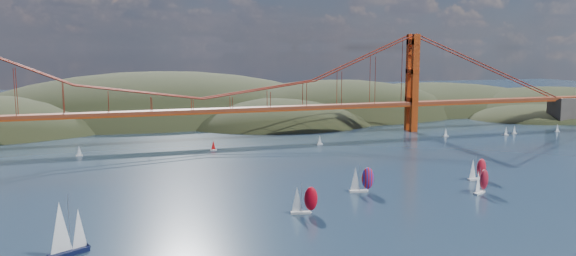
# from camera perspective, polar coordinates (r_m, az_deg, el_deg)

# --- Properties ---
(headlands) EXTENTS (725.00, 225.00, 96.00)m
(headlands) POSITION_cam_1_polar(r_m,az_deg,el_deg) (394.82, -4.57, -0.59)
(headlands) COLOR black
(headlands) RESTS_ON ground
(bridge) EXTENTS (552.00, 12.00, 55.00)m
(bridge) POSITION_cam_1_polar(r_m,az_deg,el_deg) (284.99, -9.11, 5.01)
(bridge) COLOR brown
(bridge) RESTS_ON ground
(sloop_navy) EXTENTS (9.89, 8.34, 14.46)m
(sloop_navy) POSITION_cam_1_polar(r_m,az_deg,el_deg) (139.83, -21.63, -9.50)
(sloop_navy) COLOR black
(sloop_navy) RESTS_ON ground
(racer_0) EXTENTS (8.00, 4.30, 8.97)m
(racer_0) POSITION_cam_1_polar(r_m,az_deg,el_deg) (162.38, 1.60, -7.26)
(racer_0) COLOR silver
(racer_0) RESTS_ON ground
(racer_1) EXTENTS (7.87, 5.68, 8.84)m
(racer_1) POSITION_cam_1_polar(r_m,az_deg,el_deg) (195.10, 19.02, -5.10)
(racer_1) COLOR white
(racer_1) RESTS_ON ground
(racer_2) EXTENTS (7.62, 3.26, 8.67)m
(racer_2) POSITION_cam_1_polar(r_m,az_deg,el_deg) (214.15, 18.64, -3.94)
(racer_2) COLOR white
(racer_2) RESTS_ON ground
(racer_rwb) EXTENTS (8.38, 4.28, 9.41)m
(racer_rwb) POSITION_cam_1_polar(r_m,az_deg,el_deg) (187.54, 7.45, -5.15)
(racer_rwb) COLOR white
(racer_rwb) RESTS_ON ground
(distant_boat_3) EXTENTS (3.00, 2.00, 4.70)m
(distant_boat_3) POSITION_cam_1_polar(r_m,az_deg,el_deg) (263.81, -20.45, -2.18)
(distant_boat_3) COLOR silver
(distant_boat_3) RESTS_ON ground
(distant_boat_4) EXTENTS (3.00, 2.00, 4.70)m
(distant_boat_4) POSITION_cam_1_polar(r_m,az_deg,el_deg) (313.52, 15.74, -0.40)
(distant_boat_4) COLOR silver
(distant_boat_4) RESTS_ON ground
(distant_boat_5) EXTENTS (3.00, 2.00, 4.70)m
(distant_boat_5) POSITION_cam_1_polar(r_m,az_deg,el_deg) (328.47, 21.28, -0.27)
(distant_boat_5) COLOR silver
(distant_boat_5) RESTS_ON ground
(distant_boat_6) EXTENTS (3.00, 2.00, 4.70)m
(distant_boat_6) POSITION_cam_1_polar(r_m,az_deg,el_deg) (335.56, 22.01, -0.14)
(distant_boat_6) COLOR silver
(distant_boat_6) RESTS_ON ground
(distant_boat_7) EXTENTS (3.00, 2.00, 4.70)m
(distant_boat_7) POSITION_cam_1_polar(r_m,az_deg,el_deg) (353.33, 25.70, 0.03)
(distant_boat_7) COLOR silver
(distant_boat_7) RESTS_ON ground
(distant_boat_8) EXTENTS (3.00, 2.00, 4.70)m
(distant_boat_8) POSITION_cam_1_polar(r_m,az_deg,el_deg) (276.60, 3.24, -1.22)
(distant_boat_8) COLOR silver
(distant_boat_8) RESTS_ON ground
(distant_boat_9) EXTENTS (3.00, 2.00, 4.70)m
(distant_boat_9) POSITION_cam_1_polar(r_m,az_deg,el_deg) (263.29, -7.59, -1.75)
(distant_boat_9) COLOR silver
(distant_boat_9) RESTS_ON ground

